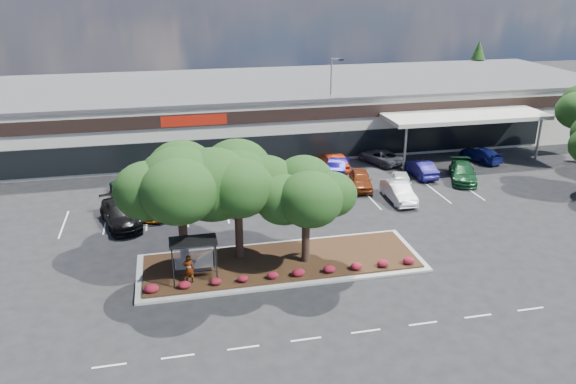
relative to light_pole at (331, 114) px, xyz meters
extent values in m
plane|color=black|center=(-7.59, -25.59, -4.35)|extent=(160.00, 160.00, 0.00)
cube|color=silver|center=(-7.59, 8.41, -1.35)|extent=(80.00, 20.00, 6.00)
cube|color=#4B4B4D|center=(-7.59, 8.41, 1.75)|extent=(80.40, 20.40, 0.30)
cube|color=black|center=(-7.59, -1.64, 0.45)|extent=(80.00, 0.25, 1.20)
cube|color=black|center=(-7.59, -1.64, -2.75)|extent=(60.00, 0.18, 2.60)
cube|color=red|center=(-13.59, -1.71, 0.45)|extent=(6.00, 0.12, 1.00)
cube|color=silver|center=(12.41, -4.09, 0.05)|extent=(16.00, 5.00, 0.40)
cylinder|color=gray|center=(5.41, -6.09, -2.25)|extent=(0.24, 0.24, 4.20)
cylinder|color=gray|center=(19.41, -6.09, -2.25)|extent=(0.24, 0.24, 4.20)
cube|color=#ABACA6|center=(-9.59, -21.59, -4.27)|extent=(18.00, 6.00, 0.15)
cube|color=#402616|center=(-9.59, -21.59, -4.15)|extent=(17.20, 5.20, 0.12)
cube|color=silver|center=(-19.59, -29.59, -4.34)|extent=(1.60, 0.12, 0.01)
cube|color=silver|center=(-16.39, -29.59, -4.34)|extent=(1.60, 0.12, 0.01)
cube|color=silver|center=(-13.19, -29.59, -4.34)|extent=(1.60, 0.12, 0.01)
cube|color=silver|center=(-9.99, -29.59, -4.34)|extent=(1.60, 0.12, 0.01)
cube|color=silver|center=(-6.79, -29.59, -4.34)|extent=(1.60, 0.12, 0.01)
cube|color=silver|center=(-3.59, -29.59, -4.34)|extent=(1.60, 0.12, 0.01)
cube|color=silver|center=(-0.39, -29.59, -4.34)|extent=(1.60, 0.12, 0.01)
cube|color=silver|center=(2.81, -29.59, -4.34)|extent=(1.60, 0.12, 0.01)
cube|color=silver|center=(-24.09, -12.09, -4.34)|extent=(0.12, 5.00, 0.01)
cube|color=silver|center=(-21.09, -12.09, -4.34)|extent=(0.12, 5.00, 0.01)
cube|color=silver|center=(-18.09, -12.09, -4.34)|extent=(0.12, 5.00, 0.01)
cube|color=silver|center=(-15.09, -12.09, -4.34)|extent=(0.12, 5.00, 0.01)
cube|color=silver|center=(-12.09, -12.09, -4.34)|extent=(0.12, 5.00, 0.01)
cube|color=silver|center=(-9.09, -12.09, -4.34)|extent=(0.12, 5.00, 0.01)
cube|color=silver|center=(-6.09, -12.09, -4.34)|extent=(0.12, 5.00, 0.01)
cube|color=silver|center=(-3.09, -12.09, -4.34)|extent=(0.12, 5.00, 0.01)
cube|color=silver|center=(-0.09, -12.09, -4.34)|extent=(0.12, 5.00, 0.01)
cube|color=silver|center=(2.91, -12.09, -4.34)|extent=(0.12, 5.00, 0.01)
cube|color=silver|center=(5.91, -12.09, -4.34)|extent=(0.12, 5.00, 0.01)
cube|color=silver|center=(8.91, -12.09, -4.34)|extent=(0.12, 5.00, 0.01)
cylinder|color=black|center=(-16.34, -22.14, -2.84)|extent=(0.08, 0.08, 2.50)
cylinder|color=black|center=(-13.84, -22.14, -2.84)|extent=(0.08, 0.08, 2.50)
cylinder|color=black|center=(-16.34, -23.44, -2.84)|extent=(0.08, 0.08, 2.50)
cylinder|color=black|center=(-13.84, -23.44, -2.84)|extent=(0.08, 0.08, 2.50)
cube|color=black|center=(-15.09, -22.79, -1.55)|extent=(2.75, 1.55, 0.10)
cube|color=silver|center=(-15.09, -22.14, -2.71)|extent=(2.30, 0.03, 2.00)
cube|color=black|center=(-15.09, -22.54, -3.64)|extent=(2.00, 0.35, 0.06)
cone|color=#1A3110|center=(26.41, 18.41, 0.15)|extent=(3.96, 3.96, 9.00)
imported|color=#594C47|center=(-15.44, -23.01, -3.21)|extent=(0.71, 0.53, 1.76)
cube|color=#ABACA6|center=(-0.10, 0.02, -4.15)|extent=(0.50, 0.50, 0.40)
cylinder|color=gray|center=(-0.10, 0.02, 0.76)|extent=(0.14, 0.14, 9.41)
cube|color=gray|center=(0.34, -0.07, 5.31)|extent=(0.93, 0.39, 0.14)
cube|color=black|center=(0.83, -0.16, 5.24)|extent=(0.50, 0.38, 0.18)
imported|color=black|center=(-19.92, -13.03, -3.54)|extent=(3.67, 5.98, 1.62)
imported|color=#83470B|center=(-16.78, -10.91, -3.49)|extent=(4.64, 6.35, 1.71)
imported|color=#7C4005|center=(-11.90, -11.36, -3.61)|extent=(3.86, 5.46, 1.47)
imported|color=silver|center=(-8.37, -10.12, -3.64)|extent=(3.40, 5.49, 1.42)
imported|color=maroon|center=(-0.11, -9.61, -3.59)|extent=(2.77, 4.75, 1.52)
imported|color=white|center=(1.95, -13.05, -3.58)|extent=(1.73, 4.69, 1.53)
imported|color=white|center=(3.02, -11.00, -3.63)|extent=(3.03, 4.55, 1.44)
imported|color=#194C27|center=(9.46, -9.78, -3.58)|extent=(4.00, 5.66, 1.52)
imported|color=#194F27|center=(-19.67, -7.24, -3.66)|extent=(3.49, 5.38, 1.38)
imported|color=#5D5D64|center=(-14.28, -3.10, -3.56)|extent=(3.58, 5.80, 1.57)
imported|color=slate|center=(-12.50, -6.15, -3.59)|extent=(3.11, 5.68, 1.51)
imported|color=black|center=(-10.37, -5.37, -3.55)|extent=(3.17, 5.79, 1.59)
imported|color=navy|center=(-0.85, -5.56, -3.57)|extent=(3.44, 4.98, 1.56)
imported|color=#A02509|center=(-1.03, -4.55, -3.56)|extent=(1.76, 4.82, 1.58)
imported|color=#515157|center=(4.04, -3.52, -3.67)|extent=(3.95, 5.34, 1.35)
imported|color=navy|center=(6.30, -7.86, -3.62)|extent=(1.56, 4.43, 1.46)
imported|color=navy|center=(14.00, -4.99, -3.67)|extent=(3.08, 4.98, 1.35)
camera|label=1|loc=(-16.00, -52.61, 12.91)|focal=35.00mm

